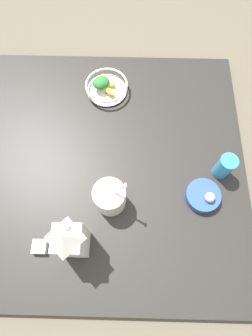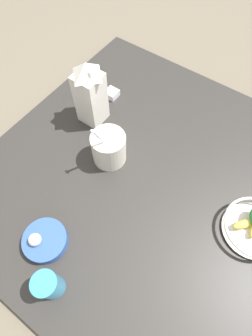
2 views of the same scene
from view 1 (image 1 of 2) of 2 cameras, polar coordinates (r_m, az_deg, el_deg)
ground_plane at (r=1.17m, az=-3.73°, el=0.53°), size 6.00×6.00×0.00m
countertop at (r=1.15m, az=-3.79°, el=0.90°), size 1.18×1.18×0.04m
fruit_bowl at (r=1.30m, az=-4.35°, el=17.28°), size 0.20×0.20×0.09m
milk_carton at (r=0.93m, az=-11.93°, el=-15.24°), size 0.09×0.09×0.27m
yogurt_tub at (r=1.01m, az=-3.56°, el=-6.28°), size 0.13×0.12×0.23m
drinking_cup at (r=1.13m, az=20.68°, el=0.34°), size 0.07×0.07×0.13m
spice_jar at (r=1.08m, az=-18.23°, el=-15.95°), size 0.05×0.05×0.03m
garlic_bowl at (r=1.11m, az=16.45°, el=-5.83°), size 0.14×0.14×0.07m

